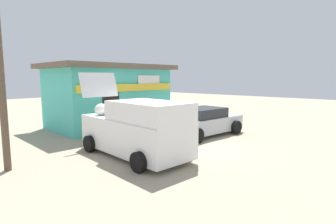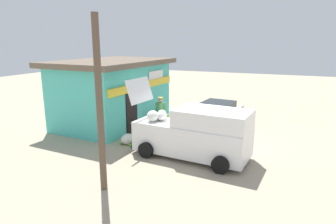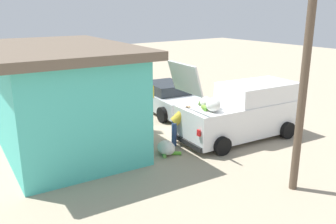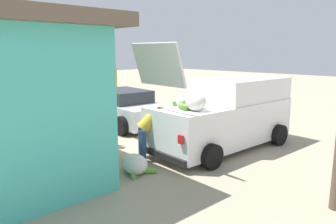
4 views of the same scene
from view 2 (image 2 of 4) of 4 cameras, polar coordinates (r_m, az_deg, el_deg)
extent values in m
plane|color=tan|center=(13.38, 5.85, -5.72)|extent=(60.00, 60.00, 0.00)
cube|color=#4CC6B7|center=(16.21, -10.49, 3.33)|extent=(6.23, 4.11, 3.17)
cube|color=yellow|center=(15.04, -4.74, 5.17)|extent=(5.69, 0.51, 0.36)
cube|color=black|center=(14.40, -6.98, -0.21)|extent=(0.90, 0.12, 2.00)
cube|color=white|center=(16.13, -2.36, 6.92)|extent=(1.50, 0.16, 0.60)
cube|color=brown|center=(16.00, -10.75, 9.38)|extent=(6.91, 4.80, 0.26)
cube|color=white|center=(11.50, 4.54, -5.05)|extent=(2.13, 4.52, 1.15)
cube|color=white|center=(10.96, 8.62, -1.24)|extent=(1.91, 2.86, 0.64)
cube|color=black|center=(10.62, 15.27, -2.23)|extent=(1.48, 0.21, 0.49)
cube|color=white|center=(12.18, -5.47, 4.18)|extent=(1.59, 0.49, 0.97)
ellipsoid|color=silver|center=(11.71, -1.19, -0.77)|extent=(0.46, 0.38, 0.38)
ellipsoid|color=silver|center=(12.00, -1.21, -0.45)|extent=(0.44, 0.37, 0.37)
ellipsoid|color=silver|center=(11.59, -2.97, -0.79)|extent=(0.53, 0.44, 0.44)
cylinder|color=#548D30|center=(11.97, -1.46, -1.08)|extent=(0.32, 0.25, 0.13)
cylinder|color=#569A31|center=(11.85, -2.79, -1.29)|extent=(0.19, 0.31, 0.11)
cylinder|color=olive|center=(11.91, -2.61, -1.10)|extent=(0.29, 0.16, 0.15)
cylinder|color=#628C43|center=(12.32, -0.34, -0.65)|extent=(0.27, 0.26, 0.13)
cube|color=black|center=(12.66, -4.84, -5.64)|extent=(1.66, 0.23, 0.16)
cube|color=red|center=(11.96, -6.70, -4.08)|extent=(0.14, 0.07, 0.20)
cube|color=red|center=(13.05, -3.31, -2.50)|extent=(0.14, 0.07, 0.20)
cylinder|color=black|center=(10.35, 10.05, -10.00)|extent=(0.27, 0.63, 0.61)
cylinder|color=black|center=(12.03, 12.88, -6.71)|extent=(0.27, 0.63, 0.61)
cylinder|color=black|center=(11.52, -4.27, -7.32)|extent=(0.27, 0.63, 0.61)
cylinder|color=black|center=(13.06, 0.15, -4.73)|extent=(0.27, 0.63, 0.61)
cube|color=#B2B7BC|center=(15.64, 9.28, -0.98)|extent=(4.30, 2.19, 0.69)
cube|color=#1E2328|center=(15.51, 9.36, 1.03)|extent=(2.14, 1.73, 0.44)
cylinder|color=black|center=(14.79, 3.96, -2.47)|extent=(0.67, 0.29, 0.65)
cylinder|color=black|center=(14.12, 10.77, -3.47)|extent=(0.67, 0.29, 0.65)
cylinder|color=black|center=(17.28, 8.02, -0.22)|extent=(0.67, 0.29, 0.65)
cylinder|color=black|center=(16.71, 13.93, -0.97)|extent=(0.67, 0.29, 0.65)
cylinder|color=#4C4C51|center=(14.96, -2.06, -1.91)|extent=(0.15, 0.15, 0.83)
cylinder|color=#4C4C51|center=(14.89, -0.78, -1.98)|extent=(0.15, 0.15, 0.83)
cylinder|color=#4C9959|center=(14.75, -1.44, 0.70)|extent=(0.41, 0.41, 0.59)
sphere|color=tan|center=(14.66, -1.45, 2.24)|extent=(0.22, 0.22, 0.22)
cylinder|color=gold|center=(14.64, -1.45, 2.75)|extent=(0.25, 0.25, 0.05)
cylinder|color=#4C9959|center=(14.80, -2.35, 0.79)|extent=(0.09, 0.09, 0.56)
cylinder|color=#4C9959|center=(14.70, -0.52, 0.72)|extent=(0.09, 0.09, 0.56)
cylinder|color=navy|center=(13.28, -2.97, -4.00)|extent=(0.15, 0.15, 0.80)
cylinder|color=navy|center=(13.11, -4.23, -4.25)|extent=(0.15, 0.15, 0.80)
cylinder|color=gold|center=(12.86, -3.17, -1.82)|extent=(0.63, 0.72, 0.64)
sphere|color=tan|center=(12.56, -2.52, -0.89)|extent=(0.22, 0.22, 0.22)
cylinder|color=gold|center=(12.83, -1.78, -2.16)|extent=(0.09, 0.09, 0.54)
cylinder|color=gold|center=(12.59, -3.62, -2.49)|extent=(0.09, 0.09, 0.54)
ellipsoid|color=silver|center=(13.10, -7.77, -5.16)|extent=(0.76, 0.62, 0.45)
cylinder|color=#5EA643|center=(13.14, -8.62, -5.91)|extent=(0.33, 0.25, 0.12)
cylinder|color=#54A832|center=(13.37, -7.19, -5.46)|extent=(0.33, 0.26, 0.14)
cylinder|color=#56AF31|center=(12.85, -7.37, -6.31)|extent=(0.31, 0.33, 0.12)
cylinder|color=silver|center=(17.05, 2.25, -0.71)|extent=(0.33, 0.33, 0.40)
cylinder|color=brown|center=(8.67, -13.04, 1.04)|extent=(0.20, 0.20, 5.15)
camera|label=1|loc=(5.80, 60.50, -10.44)|focal=28.77mm
camera|label=3|loc=(12.83, -60.08, 7.84)|focal=38.79mm
camera|label=4|loc=(12.15, -40.20, 2.48)|focal=33.92mm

